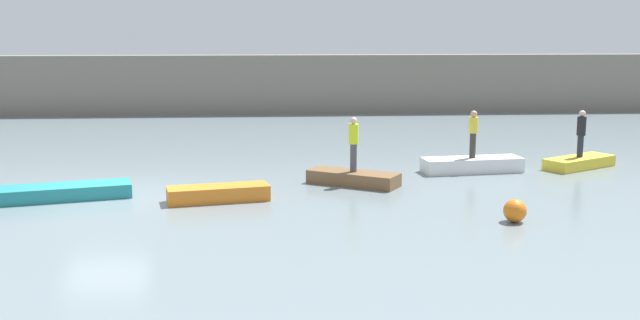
% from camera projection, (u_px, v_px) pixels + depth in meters
% --- Properties ---
extents(ground_plane, '(120.00, 120.00, 0.00)m').
position_uv_depth(ground_plane, '(104.00, 199.00, 22.41)').
color(ground_plane, slate).
extents(embankment_wall, '(80.00, 1.20, 3.48)m').
position_uv_depth(embankment_wall, '(183.00, 85.00, 43.76)').
color(embankment_wall, gray).
rests_on(embankment_wall, ground_plane).
extents(rowboat_teal, '(3.99, 2.06, 0.43)m').
position_uv_depth(rowboat_teal, '(66.00, 192.00, 22.45)').
color(rowboat_teal, teal).
rests_on(rowboat_teal, ground_plane).
extents(rowboat_orange, '(3.13, 1.50, 0.46)m').
position_uv_depth(rowboat_orange, '(218.00, 193.00, 22.15)').
color(rowboat_orange, orange).
rests_on(rowboat_orange, ground_plane).
extents(rowboat_brown, '(3.11, 2.44, 0.44)m').
position_uv_depth(rowboat_brown, '(353.00, 178.00, 24.42)').
color(rowboat_brown, brown).
rests_on(rowboat_brown, ground_plane).
extents(rowboat_white, '(3.69, 1.48, 0.52)m').
position_uv_depth(rowboat_white, '(472.00, 165.00, 26.56)').
color(rowboat_white, white).
rests_on(rowboat_white, ground_plane).
extents(rowboat_yellow, '(3.06, 2.37, 0.40)m').
position_uv_depth(rowboat_yellow, '(579.00, 162.00, 27.36)').
color(rowboat_yellow, gold).
rests_on(rowboat_yellow, ground_plane).
extents(person_dark_shirt, '(0.32, 0.32, 1.73)m').
position_uv_depth(person_dark_shirt, '(581.00, 131.00, 27.15)').
color(person_dark_shirt, '#232838').
rests_on(person_dark_shirt, rowboat_yellow).
extents(person_yellow_shirt, '(0.32, 0.32, 1.70)m').
position_uv_depth(person_yellow_shirt, '(473.00, 131.00, 26.34)').
color(person_yellow_shirt, '#38332D').
rests_on(person_yellow_shirt, rowboat_white).
extents(person_hiviz_shirt, '(0.32, 0.32, 1.80)m').
position_uv_depth(person_hiviz_shirt, '(354.00, 142.00, 24.21)').
color(person_hiviz_shirt, '#4C4C56').
rests_on(person_hiviz_shirt, rowboat_brown).
extents(mooring_buoy, '(0.62, 0.62, 0.62)m').
position_uv_depth(mooring_buoy, '(515.00, 211.00, 19.76)').
color(mooring_buoy, orange).
rests_on(mooring_buoy, ground_plane).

